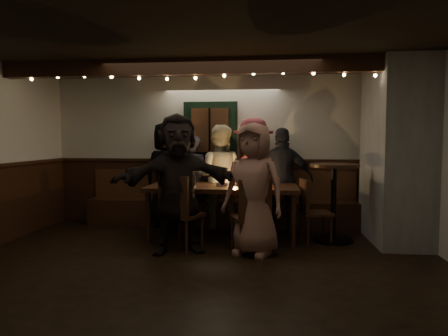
# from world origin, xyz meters

# --- Properties ---
(room) EXTENTS (6.02, 5.01, 2.62)m
(room) POSITION_xyz_m (1.07, 1.42, 1.07)
(room) COLOR black
(room) RESTS_ON ground
(dining_table) EXTENTS (2.24, 0.96, 0.97)m
(dining_table) POSITION_xyz_m (0.13, 1.40, 0.73)
(dining_table) COLOR black
(dining_table) RESTS_ON ground
(chair_near_left) EXTENTS (0.60, 0.60, 1.02)m
(chair_near_left) POSITION_xyz_m (-0.37, 0.61, 0.57)
(chair_near_left) COLOR black
(chair_near_left) RESTS_ON ground
(chair_near_right) EXTENTS (0.58, 0.58, 0.99)m
(chair_near_right) POSITION_xyz_m (0.61, 0.60, 0.56)
(chair_near_right) COLOR black
(chair_near_right) RESTS_ON ground
(chair_end) EXTENTS (0.48, 0.48, 0.92)m
(chair_end) POSITION_xyz_m (1.42, 1.29, 0.52)
(chair_end) COLOR black
(chair_end) RESTS_ON ground
(high_top) EXTENTS (0.71, 0.71, 1.14)m
(high_top) POSITION_xyz_m (1.77, 1.41, 0.72)
(high_top) COLOR black
(high_top) RESTS_ON ground
(person_a) EXTENTS (0.98, 0.75, 1.78)m
(person_a) POSITION_xyz_m (-0.88, 2.05, 0.89)
(person_a) COLOR black
(person_a) RESTS_ON ground
(person_b) EXTENTS (0.65, 0.52, 1.56)m
(person_b) POSITION_xyz_m (-0.45, 2.15, 0.78)
(person_b) COLOR #292632
(person_b) RESTS_ON ground
(person_c) EXTENTS (0.89, 0.72, 1.73)m
(person_c) POSITION_xyz_m (-0.01, 2.10, 0.87)
(person_c) COLOR beige
(person_c) RESTS_ON ground
(person_d) EXTENTS (1.35, 1.03, 1.84)m
(person_d) POSITION_xyz_m (0.57, 2.10, 0.92)
(person_d) COLOR maroon
(person_d) RESTS_ON ground
(person_e) EXTENTS (1.00, 0.43, 1.69)m
(person_e) POSITION_xyz_m (1.05, 2.07, 0.84)
(person_e) COLOR #20212B
(person_e) RESTS_ON ground
(person_f) EXTENTS (1.79, 1.02, 1.84)m
(person_f) POSITION_xyz_m (-0.37, 0.60, 0.92)
(person_f) COLOR black
(person_f) RESTS_ON ground
(person_g) EXTENTS (0.98, 0.82, 1.71)m
(person_g) POSITION_xyz_m (0.62, 0.59, 0.85)
(person_g) COLOR #926355
(person_g) RESTS_ON ground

